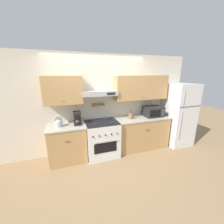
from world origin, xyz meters
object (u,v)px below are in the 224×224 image
at_px(stove_range, 102,138).
at_px(utensil_crock, 131,116).
at_px(coffee_maker, 77,118).
at_px(refrigerator, 178,114).
at_px(microwave, 153,111).
at_px(tea_kettle, 59,123).

height_order(stove_range, utensil_crock, utensil_crock).
bearing_deg(coffee_maker, stove_range, -5.66).
bearing_deg(coffee_maker, refrigerator, -2.11).
distance_m(stove_range, coffee_maker, 0.83).
bearing_deg(utensil_crock, refrigerator, -3.03).
xyz_separation_m(stove_range, coffee_maker, (-0.58, 0.06, 0.59)).
bearing_deg(refrigerator, microwave, 173.09).
relative_size(tea_kettle, utensil_crock, 0.73).
height_order(coffee_maker, utensil_crock, coffee_maker).
distance_m(coffee_maker, microwave, 2.09).
relative_size(microwave, utensil_crock, 1.67).
xyz_separation_m(refrigerator, coffee_maker, (-2.90, 0.11, 0.16)).
height_order(stove_range, refrigerator, refrigerator).
bearing_deg(tea_kettle, microwave, 0.41).
bearing_deg(stove_range, microwave, 1.82).
distance_m(refrigerator, utensil_crock, 1.52).
xyz_separation_m(coffee_maker, microwave, (2.09, -0.01, -0.02)).
bearing_deg(utensil_crock, stove_range, -177.84).
xyz_separation_m(refrigerator, utensil_crock, (-1.51, 0.08, 0.08)).
distance_m(stove_range, microwave, 1.62).
height_order(refrigerator, tea_kettle, refrigerator).
height_order(microwave, utensil_crock, utensil_crock).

